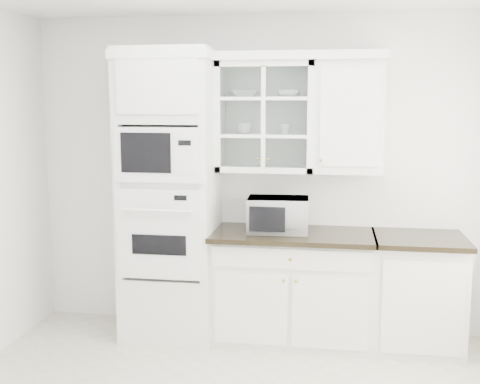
# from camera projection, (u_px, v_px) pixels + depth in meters

# --- Properties ---
(room_shell) EXTENTS (4.00, 3.50, 2.70)m
(room_shell) POSITION_uv_depth(u_px,v_px,m) (240.00, 133.00, 3.84)
(room_shell) COLOR white
(room_shell) RESTS_ON ground
(oven_column) EXTENTS (0.76, 0.68, 2.40)m
(oven_column) POSITION_uv_depth(u_px,v_px,m) (170.00, 196.00, 5.01)
(oven_column) COLOR white
(oven_column) RESTS_ON ground
(base_cabinet_run) EXTENTS (1.32, 0.67, 0.92)m
(base_cabinet_run) POSITION_uv_depth(u_px,v_px,m) (293.00, 286.00, 4.99)
(base_cabinet_run) COLOR white
(base_cabinet_run) RESTS_ON ground
(extra_base_cabinet) EXTENTS (0.72, 0.67, 0.92)m
(extra_base_cabinet) POSITION_uv_depth(u_px,v_px,m) (417.00, 291.00, 4.83)
(extra_base_cabinet) COLOR white
(extra_base_cabinet) RESTS_ON ground
(upper_cabinet_glass) EXTENTS (0.80, 0.33, 0.90)m
(upper_cabinet_glass) POSITION_uv_depth(u_px,v_px,m) (266.00, 117.00, 4.95)
(upper_cabinet_glass) COLOR white
(upper_cabinet_glass) RESTS_ON room_shell
(upper_cabinet_solid) EXTENTS (0.55, 0.33, 0.90)m
(upper_cabinet_solid) POSITION_uv_depth(u_px,v_px,m) (349.00, 117.00, 4.85)
(upper_cabinet_solid) COLOR white
(upper_cabinet_solid) RESTS_ON room_shell
(crown_molding) EXTENTS (2.14, 0.38, 0.07)m
(crown_molding) POSITION_uv_depth(u_px,v_px,m) (253.00, 57.00, 4.87)
(crown_molding) COLOR white
(crown_molding) RESTS_ON room_shell
(countertop_microwave) EXTENTS (0.51, 0.43, 0.28)m
(countertop_microwave) POSITION_uv_depth(u_px,v_px,m) (278.00, 214.00, 4.91)
(countertop_microwave) COLOR white
(countertop_microwave) RESTS_ON base_cabinet_run
(bowl_a) EXTENTS (0.28, 0.28, 0.06)m
(bowl_a) POSITION_uv_depth(u_px,v_px,m) (245.00, 94.00, 4.94)
(bowl_a) COLOR white
(bowl_a) RESTS_ON upper_cabinet_glass
(bowl_b) EXTENTS (0.21, 0.21, 0.06)m
(bowl_b) POSITION_uv_depth(u_px,v_px,m) (288.00, 94.00, 4.89)
(bowl_b) COLOR white
(bowl_b) RESTS_ON upper_cabinet_glass
(cup_a) EXTENTS (0.13, 0.13, 0.09)m
(cup_a) POSITION_uv_depth(u_px,v_px,m) (245.00, 128.00, 4.99)
(cup_a) COLOR white
(cup_a) RESTS_ON upper_cabinet_glass
(cup_b) EXTENTS (0.12, 0.12, 0.09)m
(cup_b) POSITION_uv_depth(u_px,v_px,m) (285.00, 129.00, 4.93)
(cup_b) COLOR white
(cup_b) RESTS_ON upper_cabinet_glass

